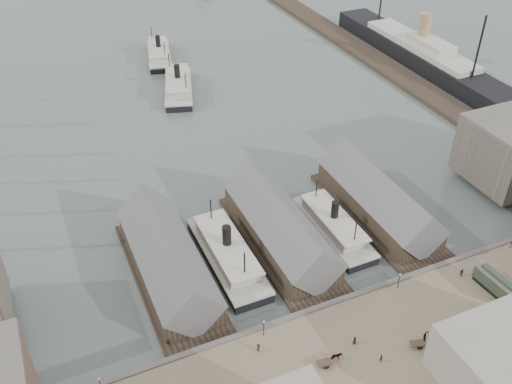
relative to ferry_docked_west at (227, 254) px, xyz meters
name	(u,v)px	position (x,y,z in m)	size (l,w,h in m)	color
ground	(315,294)	(13.00, -16.10, -2.49)	(900.00, 900.00, 0.00)	#4C5856
quay	(370,364)	(13.00, -36.10, -1.49)	(180.00, 30.00, 2.00)	#786951
seawall	(329,307)	(13.00, -21.30, -1.34)	(180.00, 1.20, 2.30)	#59544C
east_wharf	(383,65)	(91.00, 73.90, -1.69)	(10.00, 180.00, 1.60)	#2D231C
ferry_shed_west	(168,261)	(-13.00, 0.77, 2.15)	(14.00, 42.00, 12.60)	#2D231C
ferry_shed_center	(280,228)	(13.00, 0.77, 2.15)	(14.00, 42.00, 12.60)	#2D231C
ferry_shed_east	(378,200)	(39.00, 0.77, 2.15)	(14.00, 42.00, 12.60)	#2D231C
lamp_post_far_w	(100,383)	(-32.00, -23.10, 2.22)	(0.44, 0.44, 3.92)	black
lamp_post_near_w	(264,325)	(-2.00, -23.10, 2.22)	(0.44, 0.44, 3.92)	black
lamp_post_near_e	(399,278)	(28.00, -23.10, 2.22)	(0.44, 0.44, 3.92)	black
ferry_docked_west	(227,254)	(0.00, 0.00, 0.00)	(8.92, 29.74, 10.62)	black
ferry_docked_east	(333,226)	(26.00, -0.79, -0.25)	(8.02, 26.75, 9.55)	black
ferry_open_near	(178,86)	(16.04, 84.60, -0.03)	(17.10, 30.63, 10.48)	black
ferry_open_mid	(159,53)	(18.10, 114.47, -0.22)	(14.25, 28.31, 9.70)	black
ocean_steamer	(420,53)	(105.00, 71.35, 1.52)	(12.75, 93.16, 18.63)	black
tram	(497,285)	(45.13, -32.08, 1.45)	(3.43, 10.79, 3.79)	black
horse_cart_center	(333,359)	(6.73, -33.53, 0.35)	(4.99, 1.76, 1.68)	black
horse_cart_right	(423,339)	(24.09, -36.46, 0.29)	(4.78, 2.65, 1.51)	black
pedestrian_2	(258,348)	(-4.39, -25.96, 0.38)	(1.13, 0.65, 1.74)	black
pedestrian_4	(354,340)	(12.36, -31.60, 0.35)	(0.82, 0.53, 1.67)	black
pedestrian_5	(381,358)	(14.55, -36.90, 0.33)	(0.60, 0.44, 1.63)	black
pedestrian_6	(462,272)	(42.18, -25.56, 0.39)	(0.86, 0.67, 1.76)	black
pedestrian_8	(486,266)	(48.14, -26.14, 0.38)	(1.02, 0.42, 1.74)	black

